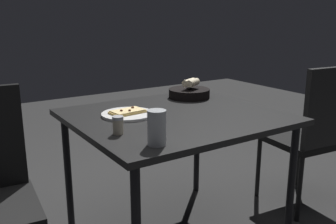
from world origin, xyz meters
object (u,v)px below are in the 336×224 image
object	(u,v)px
dining_table	(175,125)
beer_glass	(157,129)
bread_basket	(189,92)
chair_near	(314,129)
pizza_plate	(128,114)
pepper_shaker	(118,126)

from	to	relation	value
dining_table	beer_glass	size ratio (longest dim) A/B	7.31
bread_basket	beer_glass	world-z (taller)	beer_glass
bread_basket	chair_near	size ratio (longest dim) A/B	0.27
pizza_plate	bread_basket	world-z (taller)	bread_basket
pizza_plate	pepper_shaker	distance (m)	0.31
beer_glass	pepper_shaker	world-z (taller)	beer_glass
pepper_shaker	chair_near	xyz separation A→B (m)	(-1.34, 0.05, -0.23)
dining_table	chair_near	size ratio (longest dim) A/B	1.11
bread_basket	pepper_shaker	xyz separation A→B (m)	(0.71, 0.43, -0.00)
pizza_plate	chair_near	xyz separation A→B (m)	(-1.16, 0.30, -0.20)
pepper_shaker	bread_basket	bearing A→B (deg)	-148.66
dining_table	beer_glass	distance (m)	0.51
chair_near	pizza_plate	bearing A→B (deg)	-14.63
bread_basket	pepper_shaker	size ratio (longest dim) A/B	3.20
pizza_plate	bread_basket	size ratio (longest dim) A/B	1.07
dining_table	pepper_shaker	xyz separation A→B (m)	(0.41, 0.15, 0.10)
beer_glass	dining_table	bearing A→B (deg)	-133.17
dining_table	beer_glass	bearing A→B (deg)	46.83
dining_table	pepper_shaker	bearing A→B (deg)	19.67
beer_glass	chair_near	size ratio (longest dim) A/B	0.15
dining_table	pizza_plate	size ratio (longest dim) A/B	3.84
pizza_plate	chair_near	bearing A→B (deg)	165.37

